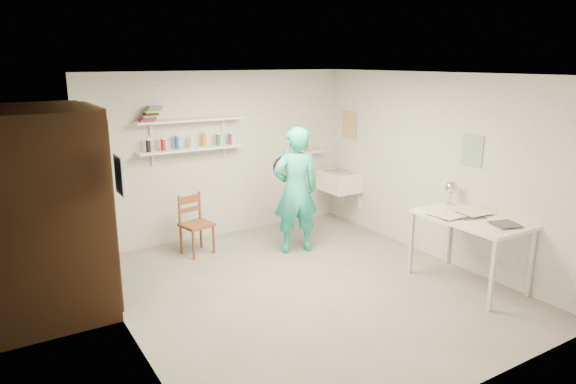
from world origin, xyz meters
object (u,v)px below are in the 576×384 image
desk_lamp (451,187)px  work_table (468,251)px  man (296,191)px  wooden_chair (197,225)px  wall_clock (284,167)px  belfast_sink (340,181)px

desk_lamp → work_table: bearing=-112.4°
man → wooden_chair: 1.40m
work_table → desk_lamp: 0.82m
wall_clock → wooden_chair: 1.40m
belfast_sink → wooden_chair: bearing=-179.3°
belfast_sink → wall_clock: (-1.28, -0.43, 0.44)m
wall_clock → desk_lamp: wall_clock is taller
belfast_sink → work_table: (-0.11, -2.60, -0.29)m
work_table → desk_lamp: bearing=67.6°
man → wall_clock: man is taller
desk_lamp → wall_clock: bearing=129.2°
belfast_sink → wall_clock: wall_clock is taller
belfast_sink → desk_lamp: (0.09, -2.11, 0.34)m
man → work_table: size_ratio=1.39×
man → work_table: bearing=132.8°
wall_clock → wooden_chair: wall_clock is taller
wooden_chair → belfast_sink: bearing=-11.3°
man → work_table: man is taller
wall_clock → work_table: (1.17, -2.17, -0.73)m
man → desk_lamp: bearing=145.1°
belfast_sink → work_table: size_ratio=0.49×
wooden_chair → desk_lamp: (2.50, -2.08, 0.63)m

